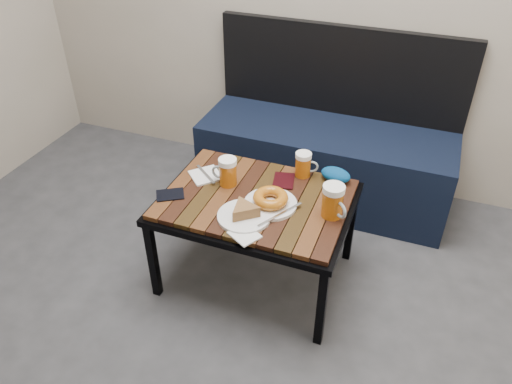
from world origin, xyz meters
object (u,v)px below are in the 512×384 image
(beer_mug_centre, at_px, (304,164))
(plate_bagel, at_px, (270,201))
(plate_pie, at_px, (244,213))
(passport_burgundy, at_px, (284,181))
(passport_navy, at_px, (170,195))
(knit_pouch, at_px, (336,175))
(cafe_table, at_px, (256,205))
(beer_mug_right, at_px, (333,201))
(beer_mug_left, at_px, (227,172))
(bench, at_px, (326,155))

(beer_mug_centre, distance_m, plate_bagel, 0.28)
(plate_pie, bearing_deg, passport_burgundy, 77.44)
(beer_mug_centre, xyz_separation_m, passport_navy, (-0.50, -0.36, -0.06))
(passport_burgundy, relative_size, knit_pouch, 0.92)
(cafe_table, xyz_separation_m, beer_mug_right, (0.34, -0.01, 0.12))
(beer_mug_left, height_order, beer_mug_centre, beer_mug_left)
(cafe_table, distance_m, passport_burgundy, 0.18)
(bench, distance_m, cafe_table, 0.81)
(passport_navy, xyz_separation_m, passport_burgundy, (0.43, 0.28, 0.00))
(beer_mug_right, bearing_deg, bench, 143.60)
(passport_navy, bearing_deg, plate_pie, 53.34)
(beer_mug_left, xyz_separation_m, plate_pie, (0.16, -0.20, -0.04))
(plate_bagel, distance_m, knit_pouch, 0.36)
(beer_mug_centre, height_order, plate_bagel, beer_mug_centre)
(passport_navy, relative_size, knit_pouch, 0.85)
(plate_pie, bearing_deg, plate_bagel, 57.88)
(bench, distance_m, passport_burgundy, 0.65)
(beer_mug_left, height_order, beer_mug_right, beer_mug_right)
(beer_mug_left, height_order, passport_burgundy, beer_mug_left)
(plate_pie, distance_m, passport_navy, 0.37)
(beer_mug_right, relative_size, passport_navy, 1.22)
(beer_mug_left, xyz_separation_m, knit_pouch, (0.45, 0.20, -0.04))
(beer_mug_right, distance_m, passport_navy, 0.71)
(beer_mug_left, xyz_separation_m, plate_bagel, (0.24, -0.08, -0.04))
(bench, xyz_separation_m, plate_pie, (-0.13, -0.93, 0.22))
(beer_mug_left, distance_m, beer_mug_right, 0.50)
(beer_mug_centre, height_order, plate_pie, beer_mug_centre)
(beer_mug_centre, xyz_separation_m, passport_burgundy, (-0.07, -0.08, -0.06))
(cafe_table, distance_m, passport_navy, 0.38)
(plate_pie, xyz_separation_m, passport_navy, (-0.37, 0.03, -0.02))
(plate_pie, relative_size, knit_pouch, 1.60)
(cafe_table, height_order, beer_mug_centre, beer_mug_centre)
(cafe_table, bearing_deg, passport_navy, -161.42)
(plate_bagel, bearing_deg, cafe_table, 156.85)
(cafe_table, bearing_deg, passport_burgundy, 65.11)
(plate_bagel, bearing_deg, knit_pouch, 53.08)
(passport_burgundy, bearing_deg, beer_mug_centre, 36.61)
(beer_mug_left, relative_size, beer_mug_centre, 1.11)
(bench, height_order, knit_pouch, bench)
(beer_mug_left, xyz_separation_m, beer_mug_right, (0.50, -0.06, 0.01))
(bench, bearing_deg, knit_pouch, -72.82)
(beer_mug_right, xyz_separation_m, plate_bagel, (-0.26, -0.03, -0.05))
(beer_mug_right, relative_size, knit_pouch, 1.04)
(beer_mug_left, bearing_deg, bench, -112.14)
(cafe_table, bearing_deg, bench, 80.48)
(plate_pie, height_order, plate_bagel, same)
(cafe_table, xyz_separation_m, beer_mug_centre, (0.14, 0.24, 0.10))
(beer_mug_left, xyz_separation_m, passport_burgundy, (0.23, 0.11, -0.06))
(beer_mug_centre, xyz_separation_m, plate_bagel, (-0.06, -0.27, -0.03))
(bench, bearing_deg, plate_bagel, -93.64)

